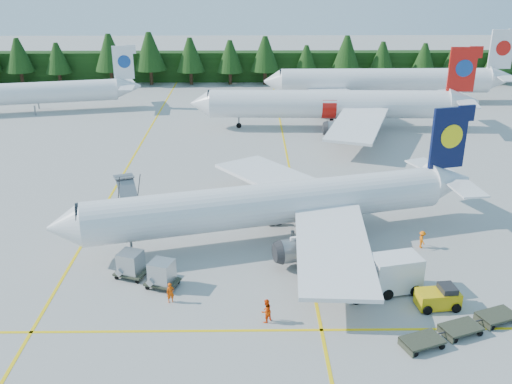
{
  "coord_description": "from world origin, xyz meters",
  "views": [
    {
      "loc": [
        1.06,
        -38.78,
        23.73
      ],
      "look_at": [
        1.69,
        10.77,
        3.5
      ],
      "focal_mm": 40.0,
      "sensor_mm": 36.0,
      "label": 1
    }
  ],
  "objects_px": {
    "airliner_navy": "(262,206)",
    "airstairs": "(134,219)",
    "airliner_red": "(324,105)",
    "baggage_tug": "(439,297)",
    "service_truck": "(382,276)"
  },
  "relations": [
    {
      "from": "airliner_navy",
      "to": "airstairs",
      "type": "relative_size",
      "value": 5.53
    },
    {
      "from": "airliner_red",
      "to": "baggage_tug",
      "type": "relative_size",
      "value": 13.04
    },
    {
      "from": "airliner_navy",
      "to": "baggage_tug",
      "type": "distance_m",
      "value": 17.08
    },
    {
      "from": "baggage_tug",
      "to": "airstairs",
      "type": "bearing_deg",
      "value": 144.77
    },
    {
      "from": "airliner_red",
      "to": "service_truck",
      "type": "xyz_separation_m",
      "value": [
        -1.14,
        -46.06,
        -2.22
      ]
    },
    {
      "from": "airliner_red",
      "to": "baggage_tug",
      "type": "xyz_separation_m",
      "value": [
        2.68,
        -48.13,
        -2.86
      ]
    },
    {
      "from": "airliner_red",
      "to": "airstairs",
      "type": "height_order",
      "value": "airliner_red"
    },
    {
      "from": "baggage_tug",
      "to": "airliner_red",
      "type": "bearing_deg",
      "value": 86.88
    },
    {
      "from": "airliner_navy",
      "to": "service_truck",
      "type": "height_order",
      "value": "airliner_navy"
    },
    {
      "from": "airliner_red",
      "to": "baggage_tug",
      "type": "bearing_deg",
      "value": -85.11
    },
    {
      "from": "airliner_red",
      "to": "airstairs",
      "type": "bearing_deg",
      "value": -121.07
    },
    {
      "from": "airliner_navy",
      "to": "airliner_red",
      "type": "height_order",
      "value": "airliner_red"
    },
    {
      "from": "service_truck",
      "to": "baggage_tug",
      "type": "height_order",
      "value": "service_truck"
    },
    {
      "from": "service_truck",
      "to": "airliner_navy",
      "type": "bearing_deg",
      "value": 121.69
    },
    {
      "from": "airliner_red",
      "to": "baggage_tug",
      "type": "distance_m",
      "value": 48.28
    }
  ]
}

